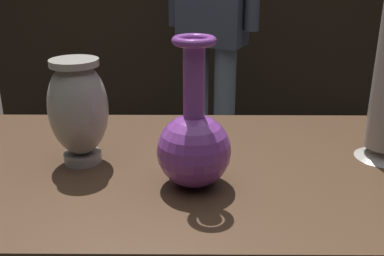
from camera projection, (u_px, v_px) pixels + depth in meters
The scene contains 4 objects.
back_display_shelf at pixel (194, 68), 3.14m from camera, with size 2.60×0.40×0.99m.
vase_centerpiece at pixel (194, 143), 0.85m from camera, with size 0.14×0.14×0.29m.
vase_right_accent at pixel (78, 108), 0.94m from camera, with size 0.13×0.13×0.23m.
visitor_center_back at pixel (212, 12), 2.17m from camera, with size 0.43×0.30×1.65m.
Camera 1 is at (0.01, -0.88, 1.22)m, focal length 41.98 mm.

